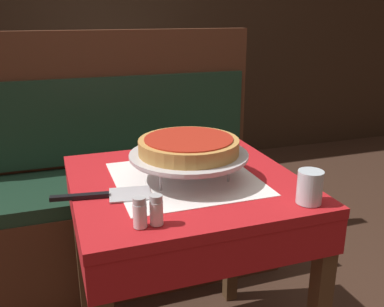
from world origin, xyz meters
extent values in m
cube|color=red|center=(0.00, 0.00, 0.71)|extent=(0.69, 0.69, 0.03)
cube|color=white|center=(0.00, 0.00, 0.73)|extent=(0.43, 0.43, 0.00)
cube|color=red|center=(0.00, 0.00, 0.65)|extent=(0.68, 0.68, 0.11)
cube|color=#4C331E|center=(-0.31, 0.31, 0.35)|extent=(0.05, 0.05, 0.70)
cube|color=#4C331E|center=(0.31, 0.31, 0.35)|extent=(0.05, 0.05, 0.70)
cube|color=beige|center=(0.09, 1.67, 0.72)|extent=(0.79, 0.79, 0.03)
cube|color=white|center=(0.09, 1.67, 0.74)|extent=(0.49, 0.49, 0.00)
cube|color=beige|center=(0.09, 1.67, 0.65)|extent=(0.79, 0.79, 0.11)
cube|color=#4C331E|center=(-0.27, 1.31, 0.35)|extent=(0.05, 0.05, 0.71)
cube|color=#4C331E|center=(0.45, 1.31, 0.35)|extent=(0.05, 0.05, 0.71)
cube|color=#4C331E|center=(-0.27, 2.03, 0.35)|extent=(0.05, 0.05, 0.71)
cube|color=#4C331E|center=(0.45, 2.03, 0.35)|extent=(0.05, 0.05, 0.71)
cube|color=#4C2819|center=(-0.17, 0.68, 0.22)|extent=(1.58, 0.51, 0.44)
cube|color=#193323|center=(-0.17, 0.68, 0.47)|extent=(1.55, 0.50, 0.06)
cube|color=#4C2819|center=(-0.17, 0.91, 0.82)|extent=(1.58, 0.06, 0.64)
cube|color=#193323|center=(-0.17, 0.86, 0.72)|extent=(1.52, 0.02, 0.41)
cube|color=black|center=(0.00, 2.21, 1.20)|extent=(6.00, 0.04, 2.40)
cylinder|color=#ADADB2|center=(0.01, 0.11, 0.77)|extent=(0.01, 0.01, 0.07)
cylinder|color=#ADADB2|center=(-0.10, -0.07, 0.77)|extent=(0.01, 0.01, 0.07)
cylinder|color=#ADADB2|center=(0.12, -0.07, 0.77)|extent=(0.01, 0.01, 0.07)
cylinder|color=#ADADB2|center=(0.01, -0.01, 0.80)|extent=(0.24, 0.24, 0.01)
cylinder|color=silver|center=(0.01, -0.01, 0.80)|extent=(0.35, 0.35, 0.01)
cylinder|color=silver|center=(0.01, -0.01, 0.81)|extent=(0.36, 0.36, 0.01)
cylinder|color=#C68E47|center=(0.01, -0.01, 0.84)|extent=(0.30, 0.30, 0.04)
cylinder|color=#B22819|center=(0.01, -0.01, 0.86)|extent=(0.27, 0.27, 0.01)
cube|color=#BCBCC1|center=(-0.19, -0.07, 0.73)|extent=(0.13, 0.11, 0.00)
cube|color=black|center=(-0.32, -0.05, 0.74)|extent=(0.16, 0.04, 0.01)
cylinder|color=silver|center=(0.26, -0.28, 0.78)|extent=(0.07, 0.07, 0.09)
cylinder|color=silver|center=(-0.20, -0.26, 0.76)|extent=(0.03, 0.03, 0.06)
cylinder|color=#B7B7BC|center=(-0.20, -0.26, 0.80)|extent=(0.03, 0.03, 0.02)
cylinder|color=silver|center=(-0.16, -0.26, 0.76)|extent=(0.03, 0.03, 0.06)
cylinder|color=#B7B7BC|center=(-0.16, -0.26, 0.80)|extent=(0.03, 0.03, 0.02)
cube|color=black|center=(0.10, 1.73, 0.76)|extent=(0.12, 0.12, 0.03)
cylinder|color=black|center=(0.10, 1.73, 0.83)|extent=(0.01, 0.01, 0.12)
cylinder|color=red|center=(0.10, 1.76, 0.82)|extent=(0.04, 0.04, 0.10)
cylinder|color=#99194C|center=(0.07, 1.71, 0.82)|extent=(0.04, 0.04, 0.10)
cylinder|color=white|center=(0.13, 1.71, 0.82)|extent=(0.04, 0.04, 0.10)
camera|label=1|loc=(-0.38, -1.17, 1.22)|focal=40.00mm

